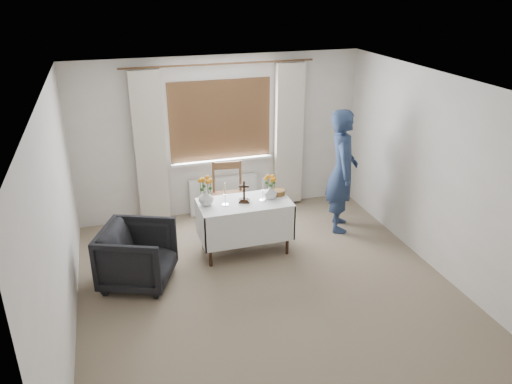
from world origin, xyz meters
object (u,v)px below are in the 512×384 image
(wooden_chair, at_px, (229,198))
(person, at_px, (342,171))
(altar_table, at_px, (245,227))
(armchair, at_px, (138,256))
(wooden_cross, at_px, (244,192))
(flower_vase_left, at_px, (206,198))
(flower_vase_right, at_px, (270,192))

(wooden_chair, bearing_deg, person, -6.85)
(altar_table, xyz_separation_m, wooden_chair, (-0.04, 0.72, 0.13))
(armchair, bearing_deg, wooden_cross, -54.26)
(wooden_cross, relative_size, flower_vase_left, 1.47)
(altar_table, relative_size, wooden_cross, 4.01)
(wooden_cross, bearing_deg, altar_table, 73.63)
(altar_table, xyz_separation_m, flower_vase_left, (-0.51, 0.06, 0.49))
(altar_table, distance_m, person, 1.69)
(armchair, distance_m, wooden_cross, 1.60)
(wooden_chair, height_order, flower_vase_right, wooden_chair)
(flower_vase_left, bearing_deg, flower_vase_right, -3.25)
(flower_vase_left, bearing_deg, wooden_chair, 54.63)
(armchair, bearing_deg, wooden_chair, -30.64)
(armchair, distance_m, flower_vase_left, 1.15)
(altar_table, bearing_deg, flower_vase_left, 173.36)
(armchair, distance_m, person, 3.16)
(altar_table, distance_m, wooden_chair, 0.73)
(wooden_cross, height_order, flower_vase_right, wooden_cross)
(wooden_chair, height_order, person, person)
(altar_table, xyz_separation_m, flower_vase_right, (0.37, 0.01, 0.47))
(person, distance_m, flower_vase_left, 2.10)
(altar_table, height_order, wooden_chair, wooden_chair)
(wooden_chair, relative_size, armchair, 1.22)
(wooden_cross, bearing_deg, flower_vase_right, 22.22)
(wooden_cross, xyz_separation_m, flower_vase_right, (0.37, 0.02, -0.06))
(person, relative_size, flower_vase_left, 8.77)
(armchair, xyz_separation_m, wooden_cross, (1.47, 0.34, 0.53))
(armchair, bearing_deg, flower_vase_right, -56.31)
(wooden_chair, bearing_deg, altar_table, -78.76)
(altar_table, bearing_deg, person, 10.45)
(wooden_chair, xyz_separation_m, flower_vase_right, (0.41, -0.71, 0.34))
(wooden_chair, bearing_deg, wooden_cross, -79.26)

